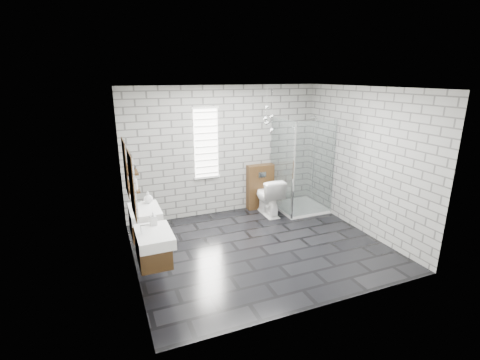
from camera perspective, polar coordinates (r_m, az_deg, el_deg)
floor at (r=6.23m, az=3.29°, el=-10.89°), size 4.20×3.60×0.02m
ceiling at (r=5.52m, az=3.77°, el=14.98°), size 4.20×3.60×0.02m
wall_back at (r=7.35m, az=-2.61°, el=4.76°), size 4.20×0.02×2.70m
wall_front at (r=4.25m, az=14.15°, el=-4.85°), size 4.20×0.02×2.70m
wall_left at (r=5.20m, az=-17.94°, el=-1.17°), size 0.02×3.60×2.70m
wall_right at (r=6.89m, az=19.58°, el=2.96°), size 0.02×3.60×2.70m
vanity_left at (r=4.93m, az=-14.38°, el=-9.30°), size 0.47×0.70×1.57m
vanity_right at (r=5.79m, az=-15.76°, el=-5.40°), size 0.47×0.70×1.57m
shelf_lower at (r=5.17m, az=-16.98°, el=-1.54°), size 0.14×0.30×0.03m
shelf_upper at (r=5.10m, az=-17.22°, el=1.23°), size 0.14×0.30×0.03m
window at (r=7.16m, az=-5.59°, el=6.01°), size 0.56×0.05×1.48m
cistern_panel at (r=7.77m, az=3.31°, el=-1.08°), size 0.60×0.20×1.00m
flush_plate at (r=7.59m, az=3.69°, el=0.85°), size 0.18×0.01×0.12m
shower_enclosure at (r=7.66m, az=9.72°, el=-1.53°), size 1.00×1.00×2.03m
pendant_cluster at (r=7.16m, az=4.71°, el=10.03°), size 0.31×0.24×0.93m
toilet at (r=7.45m, az=4.67°, el=-2.66°), size 0.48×0.81×0.82m
soap_bottle_a at (r=5.08m, az=-14.04°, el=-6.12°), size 0.09×0.10×0.20m
soap_bottle_b at (r=5.95m, az=-14.85°, el=-2.76°), size 0.19×0.19×0.19m
soap_bottle_c at (r=5.07m, az=-16.90°, el=-0.41°), size 0.09×0.09×0.22m
vase at (r=5.16m, az=-17.27°, el=2.23°), size 0.13×0.13×0.11m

